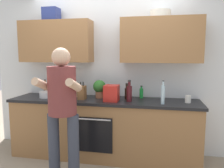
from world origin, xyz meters
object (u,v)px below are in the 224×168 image
Objects in this scene: potted_herb at (99,88)px; bottle_vinegar at (45,89)px; grocery_bag_crisps at (112,93)px; bottle_soy at (127,93)px; bottle_soda at (141,93)px; cup_tea at (68,97)px; mixing_bowl at (46,94)px; person_standing at (62,104)px; bottle_water at (163,94)px; cup_coffee at (188,99)px; knife_block at (82,93)px; bottle_hotsauce at (56,89)px; bottle_wine at (129,93)px; grocery_bag_bread at (72,90)px.

bottle_vinegar is at bearing 176.75° from potted_herb.
bottle_soy is at bearing 41.25° from grocery_bag_crisps.
bottle_soy is (-0.21, -0.14, 0.02)m from bottle_soda.
cup_tea is 0.51m from potted_herb.
bottle_vinegar is at bearing 120.31° from mixing_bowl.
person_standing reaches higher than mixing_bowl.
bottle_water is at bearing 26.24° from person_standing.
bottle_soda reaches higher than cup_tea.
cup_coffee is (2.24, -0.15, -0.05)m from bottle_vinegar.
cup_coffee reaches higher than cup_tea.
bottle_soy is 2.83× the size of cup_tea.
bottle_vinegar is at bearing 177.12° from bottle_soy.
bottle_water is at bearing -154.93° from cup_coffee.
cup_coffee reaches higher than mixing_bowl.
knife_block reaches higher than mixing_bowl.
grocery_bag_crisps is (-0.72, 0.07, -0.02)m from bottle_water.
knife_block is 0.46m from grocery_bag_crisps.
person_standing is 0.69m from knife_block.
mixing_bowl is at bearing 177.92° from knife_block.
bottle_water is 3.77× the size of cup_tea.
grocery_bag_crisps is at bearing -138.75° from bottle_soy.
knife_block is at bearing -167.80° from bottle_soy.
bottle_vinegar reaches higher than cup_coffee.
person_standing reaches higher than cup_tea.
bottle_soy is at bearing 5.48° from mixing_bowl.
person_standing reaches higher than bottle_hotsauce.
bottle_wine reaches higher than bottle_soda.
bottle_wine is 0.82m from cup_coffee.
grocery_bag_crisps is (-1.07, -0.10, 0.07)m from cup_coffee.
grocery_bag_crisps is (0.99, -0.26, 0.01)m from bottle_hotsauce.
cup_tea is (-0.19, 0.60, -0.03)m from person_standing.
bottle_vinegar is 1.14× the size of grocery_bag_crisps.
bottle_soy reaches higher than bottle_soda.
grocery_bag_bread is at bearing 179.09° from potted_herb.
cup_tea is 0.66m from grocery_bag_crisps.
person_standing reaches higher than potted_herb.
bottle_hotsauce is at bearing 174.60° from potted_herb.
bottle_water is (0.32, -0.38, 0.06)m from bottle_soda.
bottle_water reaches higher than grocery_bag_crisps.
grocery_bag_bread is at bearing 21.30° from mixing_bowl.
bottle_vinegar is 1.21× the size of grocery_bag_bread.
potted_herb is (0.76, -0.07, 0.05)m from bottle_hotsauce.
mixing_bowl is (-0.59, 0.71, -0.03)m from person_standing.
bottle_water is (0.53, -0.24, 0.04)m from bottle_soy.
mixing_bowl is at bearing -170.68° from potted_herb.
knife_block is at bearing -35.62° from grocery_bag_bread.
knife_block is at bearing 178.55° from bottle_wine.
bottle_wine is 0.92m from cup_tea.
mixing_bowl is 0.73× the size of potted_herb.
bottle_water is 1.22× the size of knife_block.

